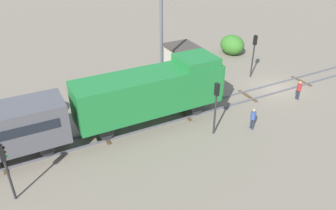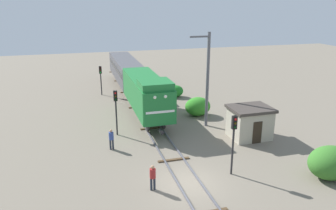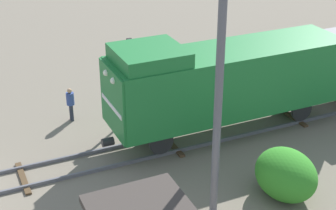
{
  "view_description": "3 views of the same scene",
  "coord_description": "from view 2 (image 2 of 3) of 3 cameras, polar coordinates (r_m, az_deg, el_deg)",
  "views": [
    {
      "loc": [
        -19.41,
        21.49,
        13.5
      ],
      "look_at": [
        -1.43,
        12.03,
        2.11
      ],
      "focal_mm": 35.0,
      "sensor_mm": 36.0,
      "label": 1
    },
    {
      "loc": [
        -6.37,
        -17.67,
        11.29
      ],
      "look_at": [
        1.45,
        9.98,
        2.14
      ],
      "focal_mm": 35.0,
      "sensor_mm": 36.0,
      "label": 2
    },
    {
      "loc": [
        18.21,
        1.47,
        11.84
      ],
      "look_at": [
        0.22,
        9.64,
        2.15
      ],
      "focal_mm": 55.0,
      "sensor_mm": 36.0,
      "label": 3
    }
  ],
  "objects": [
    {
      "name": "passenger_car_leading",
      "position": [
        44.88,
        -7.38,
        6.26
      ],
      "size": [
        2.84,
        14.0,
        3.66
      ],
      "color": "#4C4C51",
      "rests_on": "railway_track"
    },
    {
      "name": "relay_hut",
      "position": [
        28.89,
        14.03,
        -2.93
      ],
      "size": [
        3.5,
        2.9,
        2.74
      ],
      "color": "#B2A893",
      "rests_on": "ground"
    },
    {
      "name": "worker_near_track",
      "position": [
        20.7,
        -2.68,
        -12.19
      ],
      "size": [
        0.38,
        0.38,
        1.7
      ],
      "rotation": [
        0.0,
        0.0,
        3.34
      ],
      "color": "#262B38",
      "rests_on": "ground"
    },
    {
      "name": "traffic_signal_far",
      "position": [
        41.48,
        -11.66,
        5.14
      ],
      "size": [
        0.32,
        0.34,
        3.64
      ],
      "color": "#262628",
      "rests_on": "ground"
    },
    {
      "name": "ground_plane",
      "position": [
        21.92,
        3.55,
        -13.39
      ],
      "size": [
        118.83,
        118.83,
        0.0
      ],
      "primitive_type": "plane",
      "color": "#756B5B"
    },
    {
      "name": "locomotive",
      "position": [
        32.04,
        -3.76,
        2.21
      ],
      "size": [
        2.9,
        11.6,
        4.6
      ],
      "color": "#1E7233",
      "rests_on": "railway_track"
    },
    {
      "name": "bush_mid",
      "position": [
        24.38,
        26.48,
        -8.99
      ],
      "size": [
        3.08,
        2.52,
        2.24
      ],
      "primitive_type": "ellipsoid",
      "color": "#347026",
      "rests_on": "ground"
    },
    {
      "name": "bush_near",
      "position": [
        40.16,
        1.24,
        2.43
      ],
      "size": [
        2.03,
        1.66,
        1.48
      ],
      "primitive_type": "ellipsoid",
      "color": "#217B26",
      "rests_on": "ground"
    },
    {
      "name": "railway_track",
      "position": [
        21.88,
        3.55,
        -13.22
      ],
      "size": [
        2.4,
        79.22,
        0.16
      ],
      "color": "#595960",
      "rests_on": "ground"
    },
    {
      "name": "worker_by_signal",
      "position": [
        26.31,
        -9.84,
        -5.65
      ],
      "size": [
        0.38,
        0.38,
        1.7
      ],
      "rotation": [
        0.0,
        0.0,
        3.48
      ],
      "color": "#262B38",
      "rests_on": "ground"
    },
    {
      "name": "traffic_signal_near",
      "position": [
        22.0,
        11.37,
        -5.04
      ],
      "size": [
        0.32,
        0.34,
        4.22
      ],
      "color": "#262628",
      "rests_on": "ground"
    },
    {
      "name": "traffic_signal_mid",
      "position": [
        28.43,
        -9.08,
        0.09
      ],
      "size": [
        0.32,
        0.34,
        4.04
      ],
      "color": "#262628",
      "rests_on": "ground"
    },
    {
      "name": "catenary_mast",
      "position": [
        29.99,
        6.82,
        4.69
      ],
      "size": [
        1.94,
        0.28,
        8.75
      ],
      "color": "#595960",
      "rests_on": "ground"
    },
    {
      "name": "bush_far",
      "position": [
        33.7,
        5.2,
        -0.26
      ],
      "size": [
        2.64,
        2.16,
        1.92
      ],
      "primitive_type": "ellipsoid",
      "color": "#328826",
      "rests_on": "ground"
    }
  ]
}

